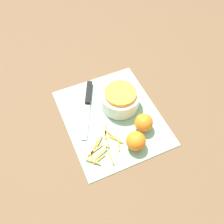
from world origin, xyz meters
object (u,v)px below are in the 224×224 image
object	(u,v)px
bowl_speckled	(120,99)
orange_left	(136,141)
orange_right	(144,123)
knife	(88,99)

from	to	relation	value
bowl_speckled	orange_left	world-z (taller)	bowl_speckled
bowl_speckled	orange_left	xyz separation A→B (m)	(0.18, -0.03, -0.00)
orange_right	orange_left	bearing A→B (deg)	-46.99
bowl_speckled	knife	size ratio (longest dim) A/B	0.58
bowl_speckled	knife	bearing A→B (deg)	-125.36
knife	bowl_speckled	bearing A→B (deg)	80.46
orange_left	orange_right	world-z (taller)	orange_left
orange_left	bowl_speckled	bearing A→B (deg)	171.69
orange_right	bowl_speckled	bearing A→B (deg)	-165.55
bowl_speckled	orange_left	bearing A→B (deg)	-8.31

